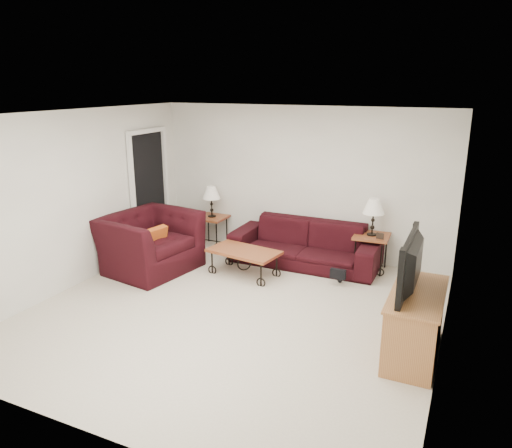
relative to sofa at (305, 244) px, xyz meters
The scene contains 20 objects.
ground 2.07m from the sofa, 97.49° to the right, with size 5.00×5.00×0.00m, color beige.
wall_back 1.06m from the sofa, 118.97° to the left, with size 5.00×0.02×2.50m, color white.
wall_front 4.62m from the sofa, 93.36° to the right, with size 5.00×0.02×2.50m, color white.
wall_left 3.54m from the sofa, 143.86° to the right, with size 0.02×5.00×2.50m, color white.
wall_right 3.14m from the sofa, 42.12° to the right, with size 0.02×5.00×2.50m, color white.
ceiling 2.96m from the sofa, 97.49° to the right, with size 5.00×5.00×0.00m, color white.
doorway 2.84m from the sofa, behind, with size 0.08×0.94×2.04m, color black.
sofa is the anchor object (origin of this frame).
side_table_left 1.83m from the sofa, behind, with size 0.50×0.50×0.55m, color brown.
side_table_right 1.04m from the sofa, ahead, with size 0.53×0.53×0.58m, color brown.
lamp_left 1.89m from the sofa, behind, with size 0.31×0.31×0.55m, color black, non-canonical shape.
lamp_right 1.16m from the sofa, ahead, with size 0.33×0.33×0.58m, color black, non-canonical shape.
photo_frame_left 1.98m from the sofa, behind, with size 0.11×0.01×0.09m, color black.
photo_frame_right 1.21m from the sofa, ahead, with size 0.12×0.02×0.10m, color black.
coffee_table 1.09m from the sofa, 129.88° to the right, with size 1.07×0.58×0.40m, color brown.
armchair 2.47m from the sofa, 150.10° to the right, with size 1.37×1.20×0.89m, color black.
throw_pillow 2.37m from the sofa, 147.24° to the right, with size 0.40×0.11×0.40m, color #CB4B1A.
tv_stand 2.87m from the sofa, 46.78° to the right, with size 0.50×1.21×0.73m, color #A9723F.
television 2.94m from the sofa, 47.07° to the right, with size 1.08×0.14×0.62m, color black.
backpack 0.90m from the sofa, 35.29° to the right, with size 0.35×0.27×0.45m, color black.
Camera 1 is at (2.62, -5.03, 2.85)m, focal length 33.89 mm.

